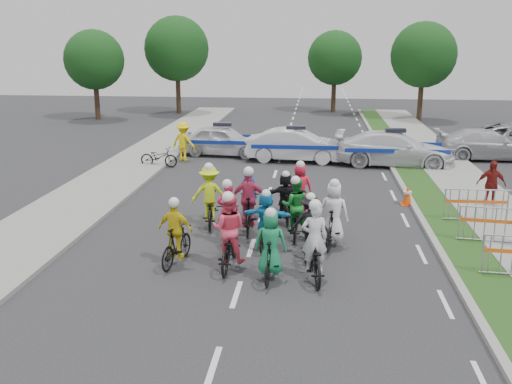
# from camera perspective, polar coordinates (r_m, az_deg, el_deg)

# --- Properties ---
(ground) EXTENTS (90.00, 90.00, 0.00)m
(ground) POSITION_cam_1_polar(r_m,az_deg,el_deg) (13.10, -1.97, -10.21)
(ground) COLOR #28282B
(ground) RESTS_ON ground
(curb_right) EXTENTS (0.20, 60.00, 0.12)m
(curb_right) POSITION_cam_1_polar(r_m,az_deg,el_deg) (17.94, 16.73, -3.56)
(curb_right) COLOR gray
(curb_right) RESTS_ON ground
(grass_strip) EXTENTS (1.20, 60.00, 0.11)m
(grass_strip) POSITION_cam_1_polar(r_m,az_deg,el_deg) (18.09, 18.91, -3.61)
(grass_strip) COLOR #1A4014
(grass_strip) RESTS_ON ground
(sidewalk_left) EXTENTS (3.00, 60.00, 0.13)m
(sidewalk_left) POSITION_cam_1_polar(r_m,az_deg,el_deg) (19.42, -19.20, -2.34)
(sidewalk_left) COLOR gray
(sidewalk_left) RESTS_ON ground
(rider_0) EXTENTS (0.95, 2.05, 2.01)m
(rider_0) POSITION_cam_1_polar(r_m,az_deg,el_deg) (13.74, 5.81, -6.05)
(rider_0) COLOR black
(rider_0) RESTS_ON ground
(rider_1) EXTENTS (0.79, 1.75, 1.82)m
(rider_1) POSITION_cam_1_polar(r_m,az_deg,el_deg) (13.61, 1.48, -5.96)
(rider_1) COLOR black
(rider_1) RESTS_ON ground
(rider_2) EXTENTS (0.86, 1.99, 2.01)m
(rider_2) POSITION_cam_1_polar(r_m,az_deg,el_deg) (14.30, -2.72, -4.77)
(rider_2) COLOR black
(rider_2) RESTS_ON ground
(rider_3) EXTENTS (0.97, 1.78, 1.81)m
(rider_3) POSITION_cam_1_polar(r_m,az_deg,el_deg) (14.62, -7.99, -4.65)
(rider_3) COLOR black
(rider_3) RESTS_ON ground
(rider_4) EXTENTS (1.03, 1.78, 1.76)m
(rider_4) POSITION_cam_1_polar(r_m,az_deg,el_deg) (15.15, 5.42, -3.90)
(rider_4) COLOR black
(rider_4) RESTS_ON ground
(rider_5) EXTENTS (1.39, 1.66, 1.70)m
(rider_5) POSITION_cam_1_polar(r_m,az_deg,el_deg) (15.58, 1.03, -3.15)
(rider_5) COLOR black
(rider_5) RESTS_ON ground
(rider_6) EXTENTS (0.97, 1.94, 1.89)m
(rider_6) POSITION_cam_1_polar(r_m,az_deg,el_deg) (15.99, -2.81, -3.06)
(rider_6) COLOR black
(rider_6) RESTS_ON ground
(rider_7) EXTENTS (0.90, 1.92, 1.95)m
(rider_7) POSITION_cam_1_polar(r_m,az_deg,el_deg) (15.90, 7.73, -2.79)
(rider_7) COLOR black
(rider_7) RESTS_ON ground
(rider_8) EXTENTS (0.78, 1.83, 1.86)m
(rider_8) POSITION_cam_1_polar(r_m,az_deg,el_deg) (16.50, 3.92, -2.26)
(rider_8) COLOR black
(rider_8) RESTS_ON ground
(rider_9) EXTENTS (1.04, 1.96, 2.03)m
(rider_9) POSITION_cam_1_polar(r_m,az_deg,el_deg) (16.86, -0.70, -1.54)
(rider_9) COLOR black
(rider_9) RESTS_ON ground
(rider_10) EXTENTS (1.19, 2.04, 2.00)m
(rider_10) POSITION_cam_1_polar(r_m,az_deg,el_deg) (17.56, -4.63, -0.93)
(rider_10) COLOR black
(rider_10) RESTS_ON ground
(rider_11) EXTENTS (1.40, 1.66, 1.69)m
(rider_11) POSITION_cam_1_polar(r_m,az_deg,el_deg) (17.78, 2.97, -0.87)
(rider_11) COLOR black
(rider_11) RESTS_ON ground
(rider_12) EXTENTS (0.63, 1.64, 1.65)m
(rider_12) POSITION_cam_1_polar(r_m,az_deg,el_deg) (18.47, -0.66, -0.78)
(rider_12) COLOR black
(rider_12) RESTS_ON ground
(rider_13) EXTENTS (0.80, 1.78, 1.85)m
(rider_13) POSITION_cam_1_polar(r_m,az_deg,el_deg) (18.54, 4.41, -0.23)
(rider_13) COLOR black
(rider_13) RESTS_ON ground
(police_car_0) EXTENTS (4.52, 2.32, 1.47)m
(police_car_0) POSITION_cam_1_polar(r_m,az_deg,el_deg) (28.36, -3.35, 5.15)
(police_car_0) COLOR silver
(police_car_0) RESTS_ON ground
(police_car_1) EXTENTS (4.73, 1.93, 1.52)m
(police_car_1) POSITION_cam_1_polar(r_m,az_deg,el_deg) (26.97, 3.99, 4.69)
(police_car_1) COLOR silver
(police_car_1) RESTS_ON ground
(police_car_2) EXTENTS (5.51, 2.71, 1.54)m
(police_car_2) POSITION_cam_1_polar(r_m,az_deg,el_deg) (26.71, 13.68, 4.21)
(police_car_2) COLOR silver
(police_car_2) RESTS_ON ground
(civilian_sedan) EXTENTS (4.99, 2.18, 1.43)m
(civilian_sedan) POSITION_cam_1_polar(r_m,az_deg,el_deg) (29.53, 22.18, 4.41)
(civilian_sedan) COLOR #BBBBC0
(civilian_sedan) RESTS_ON ground
(spectator_2) EXTENTS (0.97, 0.42, 1.65)m
(spectator_2) POSITION_cam_1_polar(r_m,az_deg,el_deg) (20.93, 22.45, 0.72)
(spectator_2) COLOR maroon
(spectator_2) RESTS_ON ground
(marshal_hiviz) EXTENTS (1.34, 1.02, 1.83)m
(marshal_hiviz) POSITION_cam_1_polar(r_m,az_deg,el_deg) (27.25, -7.26, 5.03)
(marshal_hiviz) COLOR yellow
(marshal_hiviz) RESTS_ON ground
(barrier_1) EXTENTS (2.05, 0.73, 1.12)m
(barrier_1) POSITION_cam_1_polar(r_m,az_deg,el_deg) (17.15, 22.77, -3.22)
(barrier_1) COLOR #A5A8AD
(barrier_1) RESTS_ON ground
(barrier_2) EXTENTS (2.01, 0.54, 1.12)m
(barrier_2) POSITION_cam_1_polar(r_m,az_deg,el_deg) (18.98, 21.12, -1.36)
(barrier_2) COLOR #A5A8AD
(barrier_2) RESTS_ON ground
(cone_0) EXTENTS (0.40, 0.40, 0.70)m
(cone_0) POSITION_cam_1_polar(r_m,az_deg,el_deg) (20.46, 14.89, -0.34)
(cone_0) COLOR #F24C0C
(cone_0) RESTS_ON ground
(cone_1) EXTENTS (0.40, 0.40, 0.70)m
(cone_1) POSITION_cam_1_polar(r_m,az_deg,el_deg) (26.21, 17.73, 2.76)
(cone_1) COLOR #F24C0C
(cone_1) RESTS_ON ground
(parked_bike) EXTENTS (1.77, 0.76, 0.91)m
(parked_bike) POSITION_cam_1_polar(r_m,az_deg,el_deg) (26.12, -9.69, 3.47)
(parked_bike) COLOR black
(parked_bike) RESTS_ON ground
(tree_0) EXTENTS (4.20, 4.20, 6.30)m
(tree_0) POSITION_cam_1_polar(r_m,az_deg,el_deg) (42.74, -15.89, 12.59)
(tree_0) COLOR #382619
(tree_0) RESTS_ON ground
(tree_1) EXTENTS (4.55, 4.55, 6.82)m
(tree_1) POSITION_cam_1_polar(r_m,az_deg,el_deg) (42.38, 16.41, 13.01)
(tree_1) COLOR #382619
(tree_1) RESTS_ON ground
(tree_3) EXTENTS (4.90, 4.90, 7.35)m
(tree_3) POSITION_cam_1_polar(r_m,az_deg,el_deg) (45.02, -7.93, 13.99)
(tree_3) COLOR #382619
(tree_3) RESTS_ON ground
(tree_4) EXTENTS (4.20, 4.20, 6.30)m
(tree_4) POSITION_cam_1_polar(r_m,az_deg,el_deg) (45.77, 7.89, 13.13)
(tree_4) COLOR #382619
(tree_4) RESTS_ON ground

